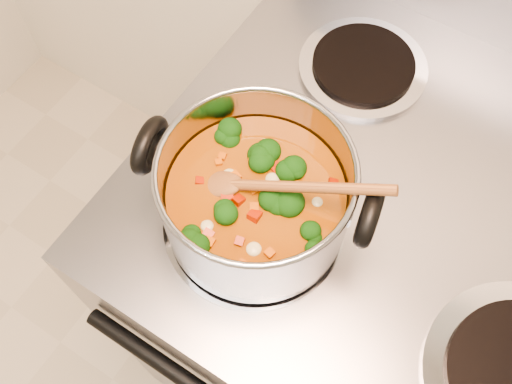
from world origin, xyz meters
TOP-DOWN VIEW (x-y plane):
  - electric_range at (-0.07, 1.16)m, footprint 0.79×0.72m
  - stockpot at (-0.26, 1.01)m, footprint 0.30×0.24m
  - wooden_spoon at (-0.26, 1.01)m, footprint 0.23×0.10m
  - cooktop_crumbs at (-0.13, 1.03)m, footprint 0.34×0.14m

SIDE VIEW (x-z plane):
  - electric_range at x=-0.07m, z-range -0.07..1.01m
  - cooktop_crumbs at x=-0.13m, z-range 0.92..0.93m
  - stockpot at x=-0.26m, z-range 0.92..1.07m
  - wooden_spoon at x=-0.26m, z-range 0.98..1.08m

